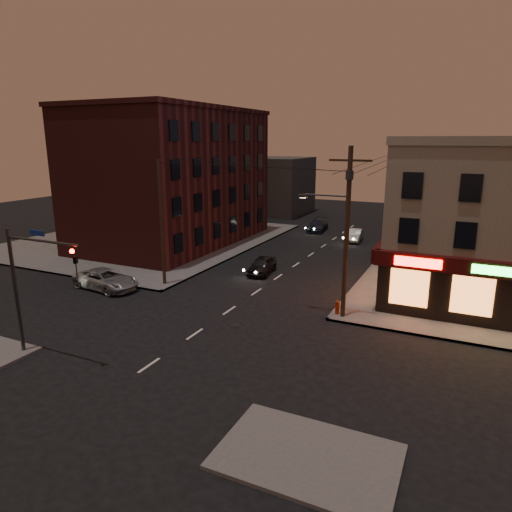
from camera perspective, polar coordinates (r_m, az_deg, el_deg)
The scene contains 15 objects.
ground at distance 25.86m, azimuth -7.67°, elevation -9.66°, with size 120.00×120.00×0.00m, color black.
sidewalk_nw at distance 50.72m, azimuth -13.16°, elevation 2.13°, with size 24.00×28.00×0.15m, color #514F4C.
brick_apartment at distance 47.68m, azimuth -10.26°, elevation 9.52°, with size 12.00×20.00×13.00m, color #4D1A18.
bg_building_ne_a at distance 58.13m, azimuth 26.19°, elevation 5.99°, with size 10.00×12.00×7.00m, color #3F3D3A.
bg_building_nw at distance 67.30m, azimuth 2.43°, elevation 8.80°, with size 9.00×10.00×8.00m, color #3F3D3A.
bg_building_ne_b at distance 72.10m, azimuth 24.52°, elevation 7.11°, with size 8.00×8.00×6.00m, color #3F3D3A.
utility_pole_main at distance 26.71m, azimuth 11.08°, elevation 3.93°, with size 4.20×0.44×10.00m.
utility_pole_far at distance 52.41m, azimuth 18.43°, elevation 7.24°, with size 0.26×0.26×9.00m, color #382619.
utility_pole_west at distance 33.41m, azimuth -11.72°, elevation 4.02°, with size 0.24×0.24×9.00m, color #382619.
traffic_signal at distance 24.22m, azimuth -26.59°, elevation -2.31°, with size 4.49×0.32×6.47m.
suv_cross at distance 34.55m, azimuth -18.25°, elevation -2.80°, with size 2.37×5.13×1.43m, color gray.
sedan_near at distance 36.63m, azimuth 0.77°, elevation -1.17°, with size 1.58×3.93×1.34m, color black.
sedan_mid at distance 49.54m, azimuth 12.24°, elevation 2.57°, with size 1.37×3.92×1.29m, color gray.
sedan_far at distance 54.41m, azimuth 7.71°, elevation 3.83°, with size 1.88×4.62×1.34m, color black.
fire_hydrant at distance 28.34m, azimuth 10.14°, elevation -6.22°, with size 0.39×0.39×0.86m.
Camera 1 is at (13.09, -19.70, 10.45)m, focal length 32.00 mm.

